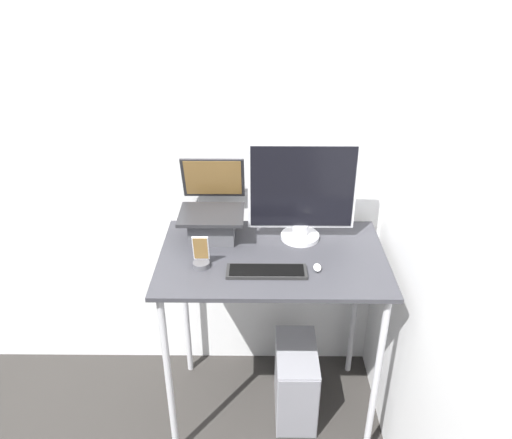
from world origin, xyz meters
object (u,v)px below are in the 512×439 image
object	(u,v)px
keyboard	(267,271)
mouse	(317,268)
monitor	(302,196)
cell_phone	(201,258)
computer_tower	(296,381)
laptop	(212,218)

from	to	relation	value
keyboard	mouse	bearing A→B (deg)	6.48
monitor	cell_phone	xyz separation A→B (m)	(-0.44, -0.24, -0.18)
keyboard	computer_tower	xyz separation A→B (m)	(0.16, 0.13, -0.77)
mouse	cell_phone	distance (m)	0.50
keyboard	computer_tower	world-z (taller)	keyboard
laptop	keyboard	size ratio (longest dim) A/B	1.05
keyboard	cell_phone	bearing A→B (deg)	170.20
monitor	keyboard	bearing A→B (deg)	-118.66
laptop	mouse	world-z (taller)	laptop
monitor	cell_phone	size ratio (longest dim) A/B	3.29
cell_phone	computer_tower	size ratio (longest dim) A/B	0.37
laptop	computer_tower	world-z (taller)	laptop
cell_phone	mouse	bearing A→B (deg)	-2.75
mouse	computer_tower	distance (m)	0.78
keyboard	mouse	world-z (taller)	mouse
monitor	computer_tower	distance (m)	0.99
laptop	cell_phone	size ratio (longest dim) A/B	2.40
cell_phone	computer_tower	world-z (taller)	cell_phone
keyboard	mouse	size ratio (longest dim) A/B	6.29
mouse	keyboard	bearing A→B (deg)	-173.52
mouse	cell_phone	size ratio (longest dim) A/B	0.36
laptop	keyboard	xyz separation A→B (m)	(0.25, -0.30, -0.09)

